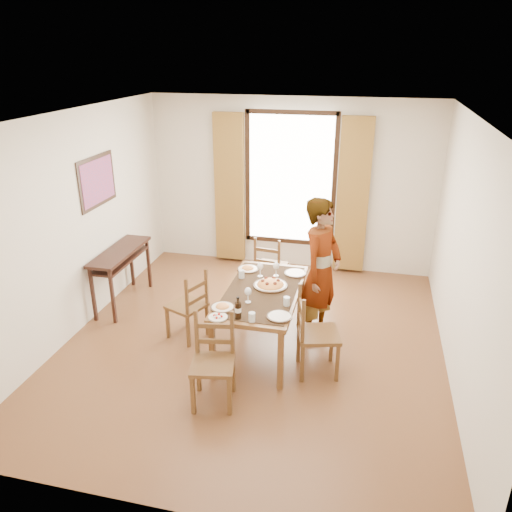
% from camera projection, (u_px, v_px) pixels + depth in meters
% --- Properties ---
extents(ground, '(5.00, 5.00, 0.00)m').
position_uv_depth(ground, '(254.00, 342.00, 6.14)').
color(ground, '#5C301C').
rests_on(ground, ground).
extents(room_shell, '(4.60, 5.10, 2.74)m').
position_uv_depth(room_shell, '(256.00, 220.00, 5.66)').
color(room_shell, beige).
rests_on(room_shell, ground).
extents(console_table, '(0.38, 1.20, 0.80)m').
position_uv_depth(console_table, '(120.00, 258.00, 6.84)').
color(console_table, black).
rests_on(console_table, ground).
extents(dining_table, '(0.86, 1.62, 0.76)m').
position_uv_depth(dining_table, '(262.00, 296.00, 5.81)').
color(dining_table, brown).
rests_on(dining_table, ground).
extents(chair_west, '(0.53, 0.53, 0.91)m').
position_uv_depth(chair_west, '(189.00, 307.00, 6.10)').
color(chair_west, brown).
rests_on(chair_west, ground).
extents(chair_north, '(0.46, 0.46, 0.92)m').
position_uv_depth(chair_north, '(270.00, 268.00, 7.17)').
color(chair_north, brown).
rests_on(chair_north, ground).
extents(chair_south, '(0.49, 0.49, 0.95)m').
position_uv_depth(chair_south, '(213.00, 363.00, 4.97)').
color(chair_south, brown).
rests_on(chair_south, ground).
extents(chair_east, '(0.54, 0.54, 1.00)m').
position_uv_depth(chair_east, '(315.00, 335.00, 5.43)').
color(chair_east, brown).
rests_on(chair_east, ground).
extents(man, '(0.95, 0.88, 1.80)m').
position_uv_depth(man, '(321.00, 271.00, 5.91)').
color(man, gray).
rests_on(man, ground).
extents(plate_sw, '(0.27, 0.27, 0.05)m').
position_uv_depth(plate_sw, '(222.00, 306.00, 5.37)').
color(plate_sw, silver).
rests_on(plate_sw, dining_table).
extents(plate_se, '(0.27, 0.27, 0.05)m').
position_uv_depth(plate_se, '(280.00, 315.00, 5.19)').
color(plate_se, silver).
rests_on(plate_se, dining_table).
extents(plate_nw, '(0.27, 0.27, 0.05)m').
position_uv_depth(plate_nw, '(248.00, 268.00, 6.30)').
color(plate_nw, silver).
rests_on(plate_nw, dining_table).
extents(plate_ne, '(0.27, 0.27, 0.05)m').
position_uv_depth(plate_ne, '(295.00, 272.00, 6.18)').
color(plate_ne, silver).
rests_on(plate_ne, dining_table).
extents(pasta_platter, '(0.40, 0.40, 0.10)m').
position_uv_depth(pasta_platter, '(270.00, 283.00, 5.85)').
color(pasta_platter, '#C76B19').
rests_on(pasta_platter, dining_table).
extents(caprese_plate, '(0.20, 0.20, 0.04)m').
position_uv_depth(caprese_plate, '(218.00, 316.00, 5.18)').
color(caprese_plate, silver).
rests_on(caprese_plate, dining_table).
extents(wine_glass_a, '(0.08, 0.08, 0.18)m').
position_uv_depth(wine_glass_a, '(248.00, 295.00, 5.47)').
color(wine_glass_a, white).
rests_on(wine_glass_a, dining_table).
extents(wine_glass_b, '(0.08, 0.08, 0.18)m').
position_uv_depth(wine_glass_b, '(276.00, 269.00, 6.10)').
color(wine_glass_b, white).
rests_on(wine_glass_b, dining_table).
extents(wine_glass_c, '(0.08, 0.08, 0.18)m').
position_uv_depth(wine_glass_c, '(260.00, 270.00, 6.09)').
color(wine_glass_c, white).
rests_on(wine_glass_c, dining_table).
extents(tumbler_a, '(0.07, 0.07, 0.10)m').
position_uv_depth(tumbler_a, '(287.00, 301.00, 5.42)').
color(tumbler_a, silver).
rests_on(tumbler_a, dining_table).
extents(tumbler_b, '(0.07, 0.07, 0.10)m').
position_uv_depth(tumbler_b, '(242.00, 274.00, 6.07)').
color(tumbler_b, silver).
rests_on(tumbler_b, dining_table).
extents(tumbler_c, '(0.07, 0.07, 0.10)m').
position_uv_depth(tumbler_c, '(252.00, 317.00, 5.10)').
color(tumbler_c, silver).
rests_on(tumbler_c, dining_table).
extents(wine_bottle, '(0.07, 0.07, 0.25)m').
position_uv_depth(wine_bottle, '(238.00, 308.00, 5.13)').
color(wine_bottle, black).
rests_on(wine_bottle, dining_table).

